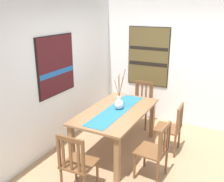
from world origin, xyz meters
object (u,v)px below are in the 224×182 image
(centerpiece_vase, at_px, (119,103))
(chair_0, at_px, (142,103))
(dining_table, at_px, (116,116))
(chair_2, at_px, (77,163))
(chair_3, at_px, (155,150))
(painting_on_back_wall, at_px, (56,65))
(painting_on_side_wall, at_px, (148,57))
(chair_1, at_px, (171,127))

(centerpiece_vase, distance_m, chair_0, 1.22)
(dining_table, xyz_separation_m, centerpiece_vase, (0.06, -0.02, 0.22))
(chair_2, distance_m, chair_3, 1.15)
(painting_on_back_wall, bearing_deg, centerpiece_vase, -73.32)
(dining_table, bearing_deg, chair_0, -0.62)
(dining_table, bearing_deg, painting_on_side_wall, 1.50)
(chair_0, bearing_deg, chair_2, -179.70)
(chair_0, relative_size, chair_3, 1.06)
(chair_3, relative_size, painting_on_side_wall, 0.69)
(chair_2, xyz_separation_m, chair_3, (0.80, -0.82, -0.01))
(centerpiece_vase, xyz_separation_m, chair_1, (0.35, -0.84, -0.42))
(dining_table, xyz_separation_m, chair_1, (0.41, -0.87, -0.19))
(dining_table, xyz_separation_m, chair_2, (-1.25, -0.03, -0.19))
(chair_3, bearing_deg, painting_on_back_wall, 84.31)
(chair_1, bearing_deg, painting_on_back_wall, 109.28)
(chair_2, bearing_deg, chair_1, -26.90)
(dining_table, height_order, chair_1, chair_1)
(centerpiece_vase, distance_m, chair_1, 1.00)
(chair_3, bearing_deg, chair_1, -1.12)
(painting_on_back_wall, bearing_deg, dining_table, -76.12)
(centerpiece_vase, height_order, chair_3, centerpiece_vase)
(painting_on_back_wall, bearing_deg, chair_3, -95.69)
(chair_0, bearing_deg, painting_on_back_wall, 144.47)
(centerpiece_vase, xyz_separation_m, painting_on_back_wall, (-0.32, 1.06, 0.62))
(centerpiece_vase, distance_m, chair_3, 1.06)
(centerpiece_vase, distance_m, chair_2, 1.37)
(painting_on_side_wall, bearing_deg, centerpiece_vase, -177.71)
(chair_2, distance_m, painting_on_back_wall, 1.78)
(dining_table, distance_m, centerpiece_vase, 0.23)
(dining_table, distance_m, chair_3, 0.98)
(chair_0, distance_m, painting_on_back_wall, 2.07)
(dining_table, relative_size, chair_3, 1.92)
(dining_table, bearing_deg, painting_on_back_wall, 103.88)
(dining_table, height_order, chair_2, chair_2)
(painting_on_back_wall, height_order, painting_on_side_wall, painting_on_side_wall)
(centerpiece_vase, xyz_separation_m, chair_3, (-0.50, -0.83, -0.42))
(chair_0, xyz_separation_m, painting_on_side_wall, (0.46, 0.06, 0.93))
(painting_on_side_wall, bearing_deg, chair_3, -157.17)
(centerpiece_vase, height_order, painting_on_side_wall, painting_on_side_wall)
(chair_0, xyz_separation_m, chair_3, (-1.66, -0.84, -0.02))
(chair_1, height_order, chair_3, chair_3)
(centerpiece_vase, relative_size, chair_2, 0.77)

